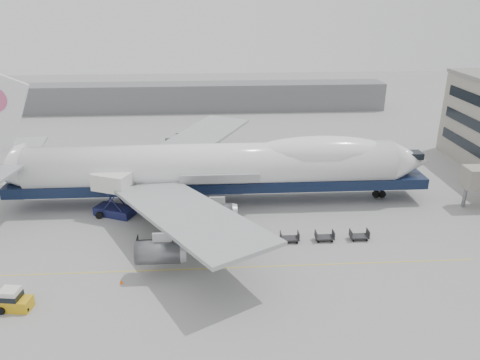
{
  "coord_description": "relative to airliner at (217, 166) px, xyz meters",
  "views": [
    {
      "loc": [
        0.01,
        -51.04,
        28.82
      ],
      "look_at": [
        3.61,
        6.0,
        5.79
      ],
      "focal_mm": 35.0,
      "sensor_mm": 36.0,
      "label": 1
    }
  ],
  "objects": [
    {
      "name": "apron_line",
      "position": [
        -0.64,
        -18.0,
        -5.62
      ],
      "size": [
        60.0,
        0.15,
        0.01
      ],
      "primitive_type": "cube",
      "color": "gold",
      "rests_on": "ground"
    },
    {
      "name": "dolly_2",
      "position": [
        -0.06,
        -12.51,
        -5.09
      ],
      "size": [
        2.3,
        1.35,
        1.3
      ],
      "color": "#2D2D30",
      "rests_on": "ground"
    },
    {
      "name": "airliner",
      "position": [
        0.0,
        0.0,
        0.0
      ],
      "size": [
        67.0,
        55.3,
        19.98
      ],
      "color": "white",
      "rests_on": "ground"
    },
    {
      "name": "hangar",
      "position": [
        -10.64,
        58.0,
        -2.12
      ],
      "size": [
        110.0,
        8.0,
        7.0
      ],
      "primitive_type": "cube",
      "color": "slate",
      "rests_on": "ground"
    },
    {
      "name": "ground",
      "position": [
        -0.64,
        -12.0,
        -5.62
      ],
      "size": [
        260.0,
        260.0,
        0.0
      ],
      "primitive_type": "plane",
      "color": "gray",
      "rests_on": "ground"
    },
    {
      "name": "dolly_5",
      "position": [
        13.11,
        -12.51,
        -5.09
      ],
      "size": [
        2.3,
        1.35,
        1.3
      ],
      "color": "#2D2D30",
      "rests_on": "ground"
    },
    {
      "name": "baggage_tug",
      "position": [
        -20.26,
        -24.0,
        -4.62
      ],
      "size": [
        3.28,
        2.07,
        2.25
      ],
      "rotation": [
        0.0,
        0.0,
        -0.14
      ],
      "color": "gold",
      "rests_on": "ground"
    },
    {
      "name": "dolly_4",
      "position": [
        8.72,
        -12.51,
        -5.09
      ],
      "size": [
        2.3,
        1.35,
        1.3
      ],
      "color": "#2D2D30",
      "rests_on": "ground"
    },
    {
      "name": "dolly_3",
      "position": [
        4.33,
        -12.51,
        -5.09
      ],
      "size": [
        2.3,
        1.35,
        1.3
      ],
      "color": "#2D2D30",
      "rests_on": "ground"
    },
    {
      "name": "dolly_0",
      "position": [
        -8.83,
        -12.51,
        -5.09
      ],
      "size": [
        2.3,
        1.35,
        1.3
      ],
      "color": "#2D2D30",
      "rests_on": "ground"
    },
    {
      "name": "dolly_6",
      "position": [
        17.49,
        -12.51,
        -5.09
      ],
      "size": [
        2.3,
        1.35,
        1.3
      ],
      "color": "#2D2D30",
      "rests_on": "ground"
    },
    {
      "name": "catering_truck",
      "position": [
        -14.3,
        -3.48,
        -2.17
      ],
      "size": [
        5.97,
        5.1,
        6.19
      ],
      "rotation": [
        0.0,
        0.0,
        -0.41
      ],
      "color": "#181C48",
      "rests_on": "ground"
    },
    {
      "name": "traffic_cone",
      "position": [
        -10.61,
        -20.3,
        -5.39
      ],
      "size": [
        0.34,
        0.34,
        0.5
      ],
      "rotation": [
        0.0,
        0.0,
        -0.27
      ],
      "color": "#FF5C0D",
      "rests_on": "ground"
    },
    {
      "name": "dolly_1",
      "position": [
        -4.45,
        -12.51,
        -5.09
      ],
      "size": [
        2.3,
        1.35,
        1.3
      ],
      "color": "#2D2D30",
      "rests_on": "ground"
    }
  ]
}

